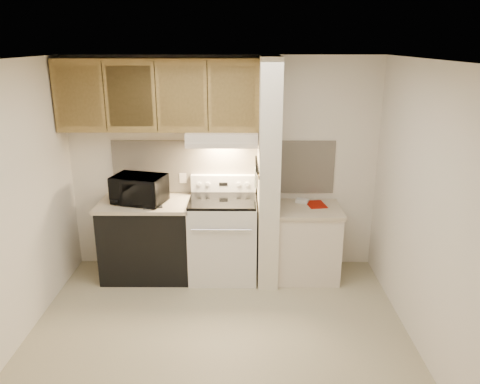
{
  "coord_description": "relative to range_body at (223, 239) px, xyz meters",
  "views": [
    {
      "loc": [
        0.23,
        -3.81,
        2.64
      ],
      "look_at": [
        0.2,
        0.75,
        1.16
      ],
      "focal_mm": 35.0,
      "sensor_mm": 36.0,
      "label": 1
    }
  ],
  "objects": [
    {
      "name": "spoon_rest",
      "position": [
        -0.75,
        -0.19,
        0.46
      ],
      "size": [
        0.22,
        0.11,
        0.01
      ],
      "primitive_type": "cube",
      "rotation": [
        0.0,
        0.0,
        0.25
      ],
      "color": "black",
      "rests_on": "left_countertop"
    },
    {
      "name": "dishwasher_front",
      "position": [
        -0.88,
        0.01,
        -0.03
      ],
      "size": [
        1.0,
        0.63,
        0.87
      ],
      "primitive_type": "cube",
      "color": "black",
      "rests_on": "floor"
    },
    {
      "name": "range_knob_right_outer",
      "position": [
        0.28,
        0.24,
        0.59
      ],
      "size": [
        0.05,
        0.02,
        0.05
      ],
      "primitive_type": "cylinder",
      "rotation": [
        1.57,
        0.0,
        0.0
      ],
      "color": "silver",
      "rests_on": "range_backguard"
    },
    {
      "name": "knife_handle_a",
      "position": [
        0.38,
        -0.22,
        0.91
      ],
      "size": [
        0.02,
        0.02,
        0.1
      ],
      "primitive_type": "cylinder",
      "color": "black",
      "rests_on": "knife_strip"
    },
    {
      "name": "cab_gap_b",
      "position": [
        -0.69,
        0.01,
        1.62
      ],
      "size": [
        0.01,
        0.01,
        0.73
      ],
      "primitive_type": "cube",
      "color": "black",
      "rests_on": "upper_cabinets"
    },
    {
      "name": "range_hood",
      "position": [
        0.0,
        0.12,
        1.17
      ],
      "size": [
        0.78,
        0.44,
        0.15
      ],
      "primitive_type": "cube",
      "color": "beige",
      "rests_on": "upper_cabinets"
    },
    {
      "name": "floor",
      "position": [
        0.0,
        -1.16,
        -0.46
      ],
      "size": [
        3.6,
        3.6,
        0.0
      ],
      "primitive_type": "plane",
      "color": "tan",
      "rests_on": "ground"
    },
    {
      "name": "knife_blade_a",
      "position": [
        0.38,
        -0.21,
        0.76
      ],
      "size": [
        0.01,
        0.03,
        0.16
      ],
      "primitive_type": "cube",
      "color": "silver",
      "rests_on": "knife_strip"
    },
    {
      "name": "ceiling",
      "position": [
        0.0,
        -1.16,
        2.04
      ],
      "size": [
        3.6,
        3.6,
        0.0
      ],
      "primitive_type": "plane",
      "rotation": [
        3.14,
        0.0,
        0.0
      ],
      "color": "white",
      "rests_on": "wall_back"
    },
    {
      "name": "knife_handle_e",
      "position": [
        0.38,
        0.12,
        0.91
      ],
      "size": [
        0.02,
        0.02,
        0.1
      ],
      "primitive_type": "cylinder",
      "color": "black",
      "rests_on": "knife_strip"
    },
    {
      "name": "range_knob_left_inner",
      "position": [
        -0.18,
        0.24,
        0.59
      ],
      "size": [
        0.05,
        0.02,
        0.05
      ],
      "primitive_type": "cylinder",
      "rotation": [
        1.57,
        0.0,
        0.0
      ],
      "color": "silver",
      "rests_on": "range_backguard"
    },
    {
      "name": "right_cab_base",
      "position": [
        0.97,
        -0.01,
        -0.06
      ],
      "size": [
        0.7,
        0.6,
        0.81
      ],
      "primitive_type": "cube",
      "color": "beige",
      "rests_on": "floor"
    },
    {
      "name": "knife_strip",
      "position": [
        0.39,
        -0.06,
        0.86
      ],
      "size": [
        0.02,
        0.42,
        0.04
      ],
      "primitive_type": "cube",
      "color": "black",
      "rests_on": "partition_pillar"
    },
    {
      "name": "knife_handle_c",
      "position": [
        0.38,
        -0.06,
        0.91
      ],
      "size": [
        0.02,
        0.02,
        0.1
      ],
      "primitive_type": "cylinder",
      "color": "black",
      "rests_on": "knife_strip"
    },
    {
      "name": "knife_handle_d",
      "position": [
        0.38,
        0.03,
        0.91
      ],
      "size": [
        0.02,
        0.02,
        0.1
      ],
      "primitive_type": "cylinder",
      "color": "black",
      "rests_on": "knife_strip"
    },
    {
      "name": "cooktop",
      "position": [
        0.0,
        0.0,
        0.48
      ],
      "size": [
        0.74,
        0.64,
        0.03
      ],
      "primitive_type": "cube",
      "color": "black",
      "rests_on": "range_body"
    },
    {
      "name": "range_knob_right_inner",
      "position": [
        0.18,
        0.24,
        0.59
      ],
      "size": [
        0.05,
        0.02,
        0.05
      ],
      "primitive_type": "cylinder",
      "rotation": [
        1.57,
        0.0,
        0.0
      ],
      "color": "silver",
      "rests_on": "range_backguard"
    },
    {
      "name": "cab_door_d",
      "position": [
        0.13,
        0.01,
        1.62
      ],
      "size": [
        0.46,
        0.01,
        0.63
      ],
      "primitive_type": "cube",
      "color": "olive",
      "rests_on": "upper_cabinets"
    },
    {
      "name": "range_body",
      "position": [
        0.0,
        0.0,
        0.0
      ],
      "size": [
        0.76,
        0.65,
        0.92
      ],
      "primitive_type": "cube",
      "color": "silver",
      "rests_on": "floor"
    },
    {
      "name": "hood_lip",
      "position": [
        0.0,
        -0.08,
        1.12
      ],
      "size": [
        0.78,
        0.04,
        0.06
      ],
      "primitive_type": "cube",
      "color": "beige",
      "rests_on": "range_hood"
    },
    {
      "name": "teal_jar",
      "position": [
        -0.83,
        0.23,
        0.5
      ],
      "size": [
        0.11,
        0.11,
        0.1
      ],
      "primitive_type": "cylinder",
      "rotation": [
        0.0,
        0.0,
        -0.29
      ],
      "color": "#1B6156",
      "rests_on": "left_countertop"
    },
    {
      "name": "red_folder",
      "position": [
        1.07,
        0.09,
        0.39
      ],
      "size": [
        0.24,
        0.3,
        0.01
      ],
      "primitive_type": "cube",
      "rotation": [
        0.0,
        0.0,
        0.16
      ],
      "color": "#931003",
      "rests_on": "right_countertop"
    },
    {
      "name": "wall_right",
      "position": [
        1.8,
        -1.16,
        0.79
      ],
      "size": [
        0.02,
        3.0,
        2.5
      ],
      "primitive_type": "cube",
      "color": "white",
      "rests_on": "floor"
    },
    {
      "name": "wall_left",
      "position": [
        -1.8,
        -1.16,
        0.79
      ],
      "size": [
        0.02,
        3.0,
        2.5
      ],
      "primitive_type": "cube",
      "color": "white",
      "rests_on": "floor"
    },
    {
      "name": "knife_blade_d",
      "position": [
        0.38,
        0.03,
        0.76
      ],
      "size": [
        0.01,
        0.04,
        0.16
      ],
      "primitive_type": "cube",
      "color": "silver",
      "rests_on": "knife_strip"
    },
    {
      "name": "left_countertop",
      "position": [
        -0.88,
        0.01,
        0.43
      ],
      "size": [
        1.04,
        0.67,
        0.04
      ],
      "primitive_type": "cube",
      "color": "#C3B394",
      "rests_on": "dishwasher_front"
    },
    {
      "name": "knife_blade_e",
      "position": [
        0.38,
        0.12,
        0.75
      ],
      "size": [
        0.01,
        0.04,
        0.18
      ],
      "primitive_type": "cube",
      "color": "silver",
      "rests_on": "knife_strip"
    },
    {
      "name": "upper_cabinets",
      "position": [
        -0.69,
        0.17,
        1.62
      ],
      "size": [
        2.18,
        0.33,
        0.77
      ],
      "primitive_type": "cube",
      "color": "olive",
      "rests_on": "wall_back"
    },
    {
      "name": "right_countertop",
      "position": [
        0.97,
        -0.01,
        0.37
      ],
      "size": [
        0.74,
        0.64,
        0.04
      ],
      "primitive_type": "cube",
      "color": "#C3B394",
      "rests_on": "right_cab_base"
    },
    {
      "name": "microwave",
      "position": [
        -0.93,
        -0.01,
        0.61
      ],
      "size": [
        0.64,
        0.51,
        0.31
      ],
      "primitive_type": "imported",
      "rotation": [
        0.0,
        0.0,
        -0.25
      ],
      "color": "black",
      "rests_on": "left_countertop"
    },
    {
      "name": "knife_blade_c",
      "position": [
        0.38,
        -0.05,
        0.74
      ],
      "size": [
        0.01,
        0.04,
        0.2
      ],
      "primitive_type": "cube",
      "color": "silver",
      "rests_on": "knife_strip"
    },
    {
      "name": "range_display",
      "position": [
        0.0,
        0.24,
        0.59
      ],
      "size": [
        0.1,
        0.01,
        0.04
      ],
      "primitive_type": "cube",
      "color": "black",
      "rests_on": "range_backguard"
    },
    {
      "name": "knife_handle_b",
      "position": [
        0.38,
        -0.13,
        0.91
      ],
      "size": [
        0.02,
        0.02,
        0.1
      ],
      "primitive_type": "cylinder",
      "color": "black",
      "rests_on": "knife_strip"
    },
    {
      "name": "partition_pillar",
      "position": [
        0.51,
        -0.01,
        0.79
      ],
      "size": [
        0.22,
        0.7,
        2.5
      ],
      "primitive_type": "cube",
      "color": "beige",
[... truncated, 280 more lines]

